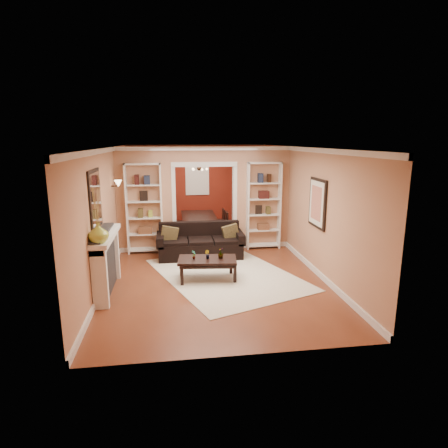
{
  "coord_description": "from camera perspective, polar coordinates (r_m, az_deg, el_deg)",
  "views": [
    {
      "loc": [
        -0.83,
        -8.5,
        2.87
      ],
      "look_at": [
        0.24,
        -0.8,
        1.11
      ],
      "focal_mm": 30.0,
      "sensor_mm": 36.0,
      "label": 1
    }
  ],
  "objects": [
    {
      "name": "wall_front",
      "position": [
        4.82,
        2.45,
        -5.66
      ],
      "size": [
        8.0,
        0.0,
        8.0
      ],
      "primitive_type": "plane",
      "rotation": [
        -1.57,
        0.0,
        0.0
      ],
      "color": "tan",
      "rests_on": "ground"
    },
    {
      "name": "partition_wall",
      "position": [
        9.85,
        -2.98,
        3.86
      ],
      "size": [
        4.5,
        0.15,
        2.7
      ],
      "primitive_type": "cube",
      "color": "tan",
      "rests_on": "floor"
    },
    {
      "name": "ceiling",
      "position": [
        8.54,
        -2.37,
        11.6
      ],
      "size": [
        8.0,
        8.0,
        0.0
      ],
      "primitive_type": "plane",
      "rotation": [
        3.14,
        0.0,
        0.0
      ],
      "color": "white",
      "rests_on": "ground"
    },
    {
      "name": "dining_chair_sw",
      "position": [
        11.59,
        -6.49,
        0.25
      ],
      "size": [
        0.49,
        0.49,
        0.75
      ],
      "primitive_type": "cube",
      "rotation": [
        0.0,
        0.0,
        1.14
      ],
      "color": "black",
      "rests_on": "floor"
    },
    {
      "name": "plant_left",
      "position": [
        7.75,
        -4.63,
        -4.7
      ],
      "size": [
        0.11,
        0.12,
        0.19
      ],
      "primitive_type": "imported",
      "rotation": [
        0.0,
        0.0,
        1.11
      ],
      "color": "#336626",
      "rests_on": "coffee_table"
    },
    {
      "name": "dining_table",
      "position": [
        11.34,
        -3.67,
        -0.28
      ],
      "size": [
        1.81,
        1.01,
        0.64
      ],
      "primitive_type": "imported",
      "rotation": [
        0.0,
        0.0,
        1.57
      ],
      "color": "black",
      "rests_on": "floor"
    },
    {
      "name": "framed_art",
      "position": [
        8.2,
        14.0,
        3.1
      ],
      "size": [
        0.04,
        0.85,
        1.05
      ],
      "primitive_type": "cube",
      "color": "black",
      "rests_on": "wall_right"
    },
    {
      "name": "mirror",
      "position": [
        7.21,
        -19.04,
        3.52
      ],
      "size": [
        0.03,
        0.95,
        1.1
      ],
      "primitive_type": "cube",
      "color": "silver",
      "rests_on": "wall_left"
    },
    {
      "name": "wall_right",
      "position": [
        9.16,
        11.87,
        2.93
      ],
      "size": [
        0.0,
        8.0,
        8.0
      ],
      "primitive_type": "plane",
      "rotation": [
        1.57,
        0.0,
        -1.57
      ],
      "color": "tan",
      "rests_on": "ground"
    },
    {
      "name": "wall_sconce",
      "position": [
        9.2,
        -16.19,
        5.76
      ],
      "size": [
        0.18,
        0.18,
        0.22
      ],
      "primitive_type": "cube",
      "color": "#FFE0A5",
      "rests_on": "wall_left"
    },
    {
      "name": "bookshelf_left",
      "position": [
        9.71,
        -12.04,
        2.26
      ],
      "size": [
        0.9,
        0.3,
        2.3
      ],
      "primitive_type": "cube",
      "color": "white",
      "rests_on": "floor"
    },
    {
      "name": "floor",
      "position": [
        9.01,
        -2.21,
        -5.84
      ],
      "size": [
        8.0,
        8.0,
        0.0
      ],
      "primitive_type": "plane",
      "color": "brown",
      "rests_on": "ground"
    },
    {
      "name": "area_rug",
      "position": [
        8.21,
        0.25,
        -7.66
      ],
      "size": [
        3.57,
        4.15,
        0.01
      ],
      "primitive_type": "cube",
      "rotation": [
        0.0,
        0.0,
        0.36
      ],
      "color": "white",
      "rests_on": "floor"
    },
    {
      "name": "dining_window",
      "position": [
        12.52,
        -4.09,
        6.67
      ],
      "size": [
        0.78,
        0.03,
        0.98
      ],
      "primitive_type": "cube",
      "color": "#8CA5CC",
      "rests_on": "wall_back"
    },
    {
      "name": "plant_center",
      "position": [
        7.78,
        -2.56,
        -4.68
      ],
      "size": [
        0.12,
        0.12,
        0.18
      ],
      "primitive_type": "imported",
      "rotation": [
        0.0,
        0.0,
        2.31
      ],
      "color": "#336626",
      "rests_on": "coffee_table"
    },
    {
      "name": "dining_chair_ne",
      "position": [
        11.08,
        -0.72,
        -0.1
      ],
      "size": [
        0.41,
        0.41,
        0.81
      ],
      "primitive_type": "cube",
      "rotation": [
        0.0,
        0.0,
        -1.6
      ],
      "color": "black",
      "rests_on": "floor"
    },
    {
      "name": "fireplace",
      "position": [
        7.47,
        -17.3,
        -5.71
      ],
      "size": [
        0.32,
        1.7,
        1.16
      ],
      "primitive_type": "cube",
      "color": "white",
      "rests_on": "floor"
    },
    {
      "name": "plant_right",
      "position": [
        7.8,
        -0.51,
        -4.46
      ],
      "size": [
        0.16,
        0.16,
        0.22
      ],
      "primitive_type": "imported",
      "rotation": [
        0.0,
        0.0,
        4.22
      ],
      "color": "#336626",
      "rests_on": "coffee_table"
    },
    {
      "name": "dining_chair_se",
      "position": [
        11.67,
        -1.09,
        0.47
      ],
      "size": [
        0.45,
        0.45,
        0.78
      ],
      "primitive_type": "cube",
      "rotation": [
        0.0,
        0.0,
        -1.76
      ],
      "color": "black",
      "rests_on": "floor"
    },
    {
      "name": "sofa",
      "position": [
        9.3,
        -3.63,
        -2.57
      ],
      "size": [
        2.13,
        0.92,
        0.83
      ],
      "primitive_type": "cube",
      "color": "black",
      "rests_on": "floor"
    },
    {
      "name": "bookshelf_right",
      "position": [
        9.97,
        6.04,
        2.74
      ],
      "size": [
        0.9,
        0.3,
        2.3
      ],
      "primitive_type": "cube",
      "color": "white",
      "rests_on": "floor"
    },
    {
      "name": "vase",
      "position": [
        6.64,
        -18.61,
        -1.3
      ],
      "size": [
        0.35,
        0.35,
        0.35
      ],
      "primitive_type": "imported",
      "rotation": [
        0.0,
        0.0,
        -0.05
      ],
      "color": "#9CB139",
      "rests_on": "fireplace"
    },
    {
      "name": "chandelier",
      "position": [
        11.26,
        -3.7,
        8.4
      ],
      "size": [
        0.5,
        0.5,
        0.3
      ],
      "primitive_type": "cube",
      "color": "#342218",
      "rests_on": "ceiling"
    },
    {
      "name": "red_back_panel",
      "position": [
        12.59,
        -4.09,
        5.65
      ],
      "size": [
        4.44,
        0.04,
        2.64
      ],
      "primitive_type": "cube",
      "color": "maroon",
      "rests_on": "floor"
    },
    {
      "name": "pillow_right",
      "position": [
        9.32,
        1.0,
        -1.34
      ],
      "size": [
        0.41,
        0.18,
        0.39
      ],
      "primitive_type": "cube",
      "rotation": [
        0.0,
        0.0,
        0.18
      ],
      "color": "brown",
      "rests_on": "sofa"
    },
    {
      "name": "wall_left",
      "position": [
        8.75,
        -17.13,
        2.17
      ],
      "size": [
        0.0,
        8.0,
        8.0
      ],
      "primitive_type": "plane",
      "rotation": [
        1.57,
        0.0,
        1.57
      ],
      "color": "tan",
      "rests_on": "ground"
    },
    {
      "name": "coffee_table",
      "position": [
        7.88,
        -2.54,
        -6.87
      ],
      "size": [
        1.26,
        0.77,
        0.45
      ],
      "primitive_type": "cube",
      "rotation": [
        0.0,
        0.0,
        -0.11
      ],
      "color": "black",
      "rests_on": "floor"
    },
    {
      "name": "wall_back",
      "position": [
        12.61,
        -4.1,
        5.8
      ],
      "size": [
        8.0,
        0.0,
        8.0
      ],
      "primitive_type": "plane",
      "rotation": [
        1.57,
        0.0,
        0.0
      ],
      "color": "tan",
      "rests_on": "ground"
    },
    {
      "name": "dining_chair_nw",
      "position": [
        10.99,
        -6.42,
        -0.02
      ],
      "size": [
        0.47,
        0.47,
        0.91
      ],
      "primitive_type": "cube",
      "rotation": [
        0.0,
        0.0,
        1.53
      ],
      "color": "black",
      "rests_on": "floor"
    },
    {
      "name": "pillow_left",
      "position": [
        9.21,
        -8.33,
        -1.61
      ],
      "size": [
        0.41,
        0.13,
        0.4
      ],
      "primitive_type": "cube",
      "rotation": [
        0.0,
        0.0,
        0.04
      ],
      "color": "brown",
      "rests_on": "sofa"
    }
  ]
}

